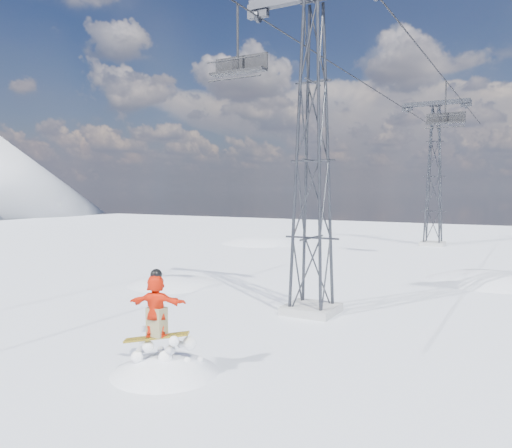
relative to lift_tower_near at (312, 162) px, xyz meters
The scene contains 8 objects.
ground 9.72m from the lift_tower_near, 95.71° to the right, with size 120.00×120.00×0.00m, color white.
snow_terrain 20.81m from the lift_tower_near, 112.81° to the left, with size 39.00×37.00×22.00m.
lift_tower_near is the anchor object (origin of this frame).
lift_tower_far 25.00m from the lift_tower_near, 90.00° to the left, with size 5.20×1.80×11.43m.
haul_cables 12.70m from the lift_tower_near, 90.00° to the left, with size 4.46×51.00×0.06m.
snowboarder_jump 10.17m from the lift_tower_near, 96.62° to the right, with size 4.40×4.40×6.56m.
lift_chair_near 4.20m from the lift_tower_near, 147.49° to the right, with size 2.10×0.60×2.60m.
lift_chair_mid 15.57m from the lift_tower_near, 81.70° to the left, with size 2.21×0.64×2.74m.
Camera 1 is at (7.69, -8.54, 4.48)m, focal length 35.00 mm.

